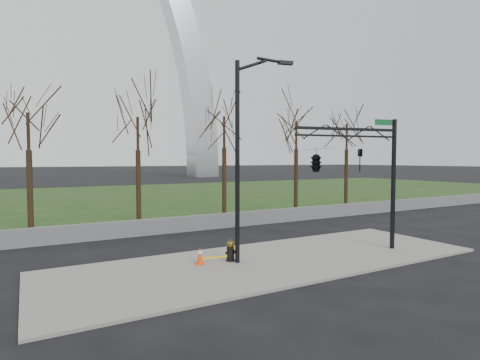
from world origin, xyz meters
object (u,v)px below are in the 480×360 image
traffic_cone (200,256)px  street_light (243,146)px  fire_hydrant (231,251)px  traffic_signal_mast (332,160)px

traffic_cone → street_light: bearing=-19.1°
fire_hydrant → traffic_cone: size_ratio=1.31×
fire_hydrant → street_light: size_ratio=0.11×
traffic_signal_mast → street_light: bearing=-178.9°
street_light → traffic_signal_mast: size_ratio=1.37×
street_light → traffic_signal_mast: street_light is taller
street_light → traffic_signal_mast: 4.10m
traffic_cone → traffic_signal_mast: bearing=-12.6°
traffic_cone → traffic_signal_mast: (5.61, -1.25, 3.71)m
street_light → traffic_signal_mast: (4.00, -0.69, -0.55)m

